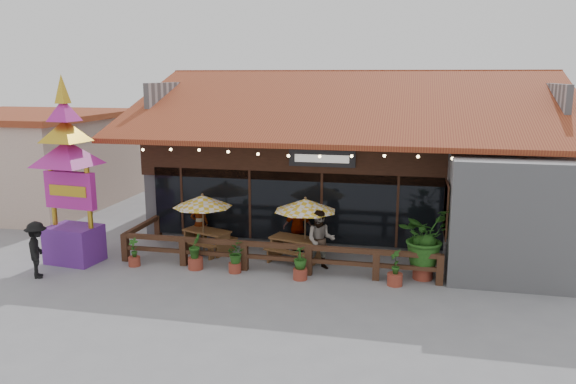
% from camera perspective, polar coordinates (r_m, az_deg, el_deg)
% --- Properties ---
extents(ground, '(100.00, 100.00, 0.00)m').
position_cam_1_polar(ground, '(17.44, 4.04, -7.94)').
color(ground, gray).
rests_on(ground, ground).
extents(restaurant_building, '(15.50, 14.73, 6.09)m').
position_cam_1_polar(restaurant_building, '(23.25, 7.17, 2.61)').
color(restaurant_building, '#A0A1A5').
rests_on(restaurant_building, ground).
extents(patio_railing, '(10.00, 2.60, 0.92)m').
position_cam_1_polar(patio_railing, '(17.45, -3.44, -5.80)').
color(patio_railing, '#4B2E1A').
rests_on(patio_railing, ground).
extents(neighbor_building, '(8.40, 8.40, 4.22)m').
position_cam_1_polar(neighbor_building, '(28.46, -25.28, 3.11)').
color(neighbor_building, beige).
rests_on(neighbor_building, ground).
extents(umbrella_left, '(2.60, 2.60, 2.09)m').
position_cam_1_polar(umbrella_left, '(18.59, -8.68, -0.94)').
color(umbrella_left, brown).
rests_on(umbrella_left, ground).
extents(umbrella_right, '(2.48, 2.48, 2.14)m').
position_cam_1_polar(umbrella_right, '(17.65, 1.77, -1.35)').
color(umbrella_right, brown).
rests_on(umbrella_right, ground).
extents(picnic_table_left, '(1.97, 1.84, 0.76)m').
position_cam_1_polar(picnic_table_left, '(19.19, -8.23, -4.57)').
color(picnic_table_left, brown).
rests_on(picnic_table_left, ground).
extents(picnic_table_right, '(1.93, 1.79, 0.77)m').
position_cam_1_polar(picnic_table_right, '(18.13, 0.77, -5.42)').
color(picnic_table_right, brown).
rests_on(picnic_table_right, ground).
extents(thai_sign_tower, '(2.59, 2.59, 6.36)m').
position_cam_1_polar(thai_sign_tower, '(18.69, -21.49, 3.22)').
color(thai_sign_tower, '#61268B').
rests_on(thai_sign_tower, ground).
extents(tropical_plant, '(1.99, 2.05, 2.17)m').
position_cam_1_polar(tropical_plant, '(16.82, 13.70, -4.57)').
color(tropical_plant, brown).
rests_on(tropical_plant, ground).
extents(diner_a, '(0.70, 0.57, 1.67)m').
position_cam_1_polar(diner_a, '(19.68, -8.99, -3.21)').
color(diner_a, '#3B1F13').
rests_on(diner_a, ground).
extents(diner_b, '(0.97, 0.79, 1.85)m').
position_cam_1_polar(diner_b, '(17.30, 3.32, -4.88)').
color(diner_b, '#3B1F13').
rests_on(diner_b, ground).
extents(diner_c, '(1.03, 0.50, 1.70)m').
position_cam_1_polar(diner_c, '(18.91, 1.03, -3.64)').
color(diner_c, '#3B1F13').
rests_on(diner_c, ground).
extents(pedestrian, '(1.11, 1.26, 1.70)m').
position_cam_1_polar(pedestrian, '(18.15, -24.13, -5.38)').
color(pedestrian, black).
rests_on(pedestrian, ground).
extents(planter_a, '(0.37, 0.37, 0.91)m').
position_cam_1_polar(planter_a, '(18.32, -15.38, -6.11)').
color(planter_a, brown).
rests_on(planter_a, ground).
extents(planter_b, '(0.46, 0.46, 1.13)m').
position_cam_1_polar(planter_b, '(17.60, -9.41, -6.15)').
color(planter_b, brown).
rests_on(planter_b, ground).
extents(planter_c, '(0.75, 0.75, 0.94)m').
position_cam_1_polar(planter_c, '(17.13, -5.44, -6.47)').
color(planter_c, brown).
rests_on(planter_c, ground).
extents(planter_d, '(0.51, 0.51, 1.02)m').
position_cam_1_polar(planter_d, '(16.52, 1.25, -7.26)').
color(planter_d, brown).
rests_on(planter_d, ground).
extents(planter_e, '(0.44, 0.44, 1.07)m').
position_cam_1_polar(planter_e, '(16.37, 10.83, -7.82)').
color(planter_e, brown).
rests_on(planter_e, ground).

